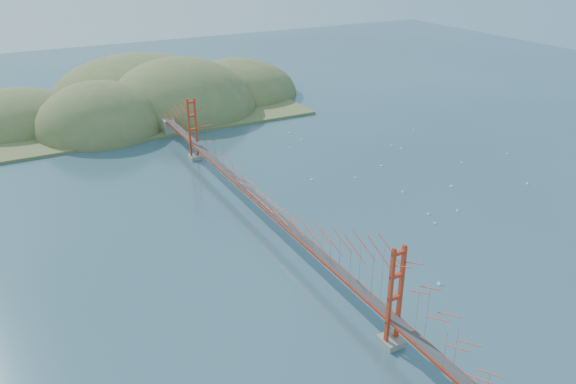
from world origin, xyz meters
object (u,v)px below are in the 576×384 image
bridge (263,180)px  sailboat_2 (451,186)px  sailboat_0 (435,223)px  sailboat_1 (356,177)px

bridge → sailboat_2: size_ratio=132.80×
sailboat_2 → sailboat_0: bearing=-142.5°
bridge → sailboat_1: 24.01m
bridge → sailboat_0: bridge is taller
bridge → sailboat_2: bridge is taller
bridge → sailboat_2: 34.51m
sailboat_1 → sailboat_0: (0.60, -19.62, -0.00)m
sailboat_2 → sailboat_1: bearing=137.9°
bridge → sailboat_2: (33.68, -3.14, -6.85)m
sailboat_0 → sailboat_1: bearing=91.8°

